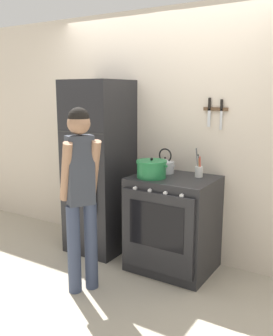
% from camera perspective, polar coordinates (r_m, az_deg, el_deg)
% --- Properties ---
extents(ground_plane, '(14.00, 14.00, 0.00)m').
position_cam_1_polar(ground_plane, '(4.27, 3.71, -12.31)').
color(ground_plane, '#B2A893').
extents(wall_back, '(10.00, 0.06, 2.55)m').
position_cam_1_polar(wall_back, '(3.96, 4.16, 4.98)').
color(wall_back, beige).
rests_on(wall_back, ground_plane).
extents(refrigerator, '(0.60, 0.63, 1.85)m').
position_cam_1_polar(refrigerator, '(4.06, -5.70, 0.09)').
color(refrigerator, black).
rests_on(refrigerator, ground_plane).
extents(stove_range, '(0.78, 0.67, 0.93)m').
position_cam_1_polar(stove_range, '(3.69, 5.42, -8.38)').
color(stove_range, '#232326').
rests_on(stove_range, ground_plane).
extents(dutch_oven_pot, '(0.33, 0.29, 0.19)m').
position_cam_1_polar(dutch_oven_pot, '(3.53, 2.31, -0.14)').
color(dutch_oven_pot, '#237A42').
rests_on(dutch_oven_pot, stove_range).
extents(tea_kettle, '(0.23, 0.18, 0.25)m').
position_cam_1_polar(tea_kettle, '(3.75, 4.39, 0.40)').
color(tea_kettle, silver).
rests_on(tea_kettle, stove_range).
extents(utensil_jar, '(0.08, 0.08, 0.28)m').
position_cam_1_polar(utensil_jar, '(3.61, 9.47, -0.36)').
color(utensil_jar, silver).
rests_on(utensil_jar, stove_range).
extents(person, '(0.37, 0.40, 1.61)m').
position_cam_1_polar(person, '(3.19, -8.49, -3.29)').
color(person, '#38425B').
rests_on(person, ground_plane).
extents(wall_knife_strip, '(0.24, 0.03, 0.30)m').
position_cam_1_polar(wall_knife_strip, '(3.66, 11.93, 8.82)').
color(wall_knife_strip, brown).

